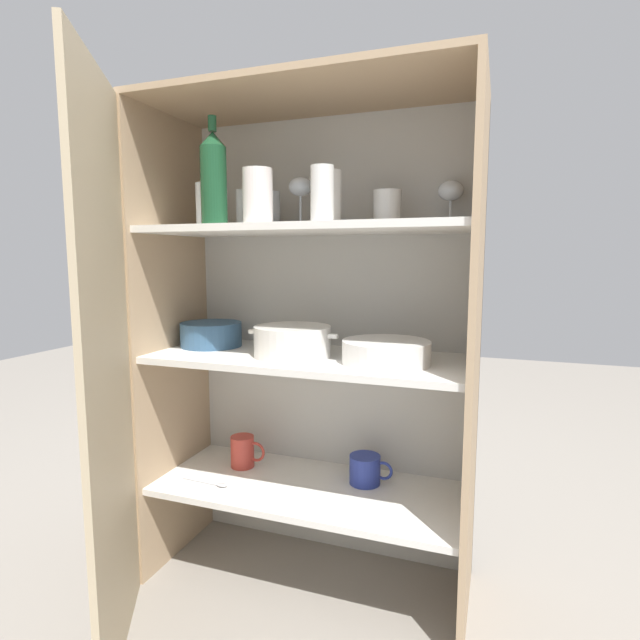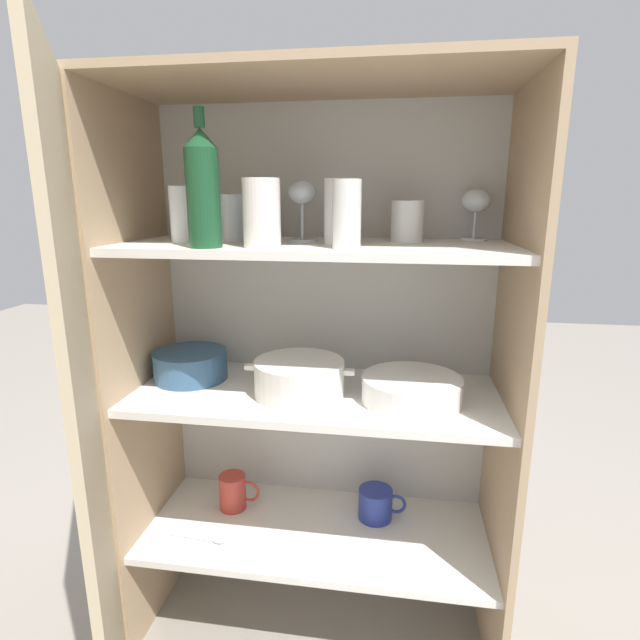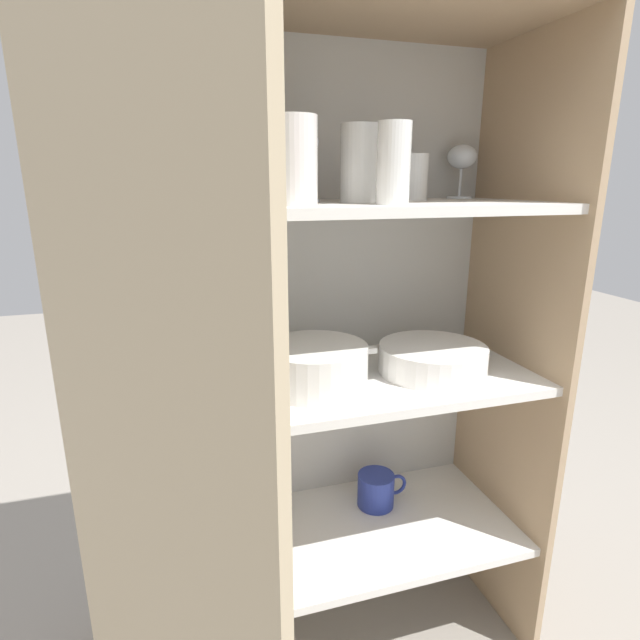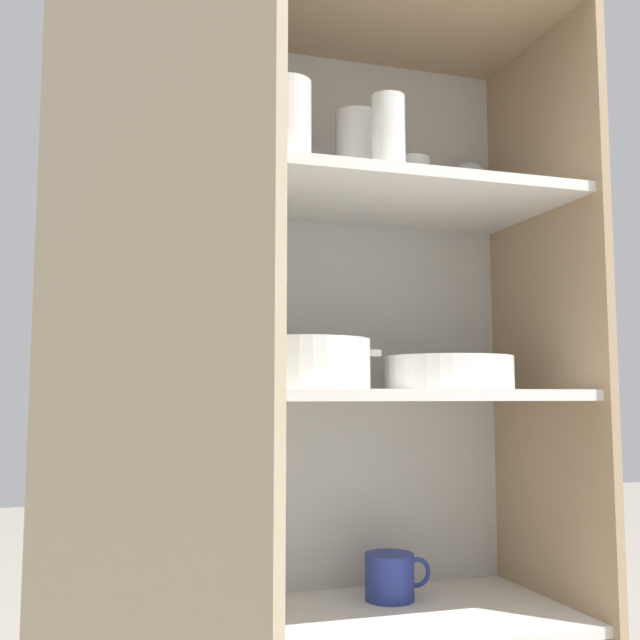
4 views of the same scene
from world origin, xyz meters
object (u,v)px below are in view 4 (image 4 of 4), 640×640
object	(u,v)px
plate_stack_white	(449,373)
mixing_bowl_large	(123,365)
wine_bottle	(220,80)
coffee_mug_primary	(175,591)
casserole_dish	(307,364)

from	to	relation	value
plate_stack_white	mixing_bowl_large	size ratio (longest dim) A/B	1.23
plate_stack_white	mixing_bowl_large	world-z (taller)	mixing_bowl_large
wine_bottle	plate_stack_white	distance (m)	0.67
coffee_mug_primary	casserole_dish	bearing A→B (deg)	-21.48
mixing_bowl_large	coffee_mug_primary	size ratio (longest dim) A/B	1.63
wine_bottle	coffee_mug_primary	bearing A→B (deg)	100.15
wine_bottle	mixing_bowl_large	world-z (taller)	wine_bottle
plate_stack_white	casserole_dish	distance (m)	0.28
wine_bottle	mixing_bowl_large	bearing A→B (deg)	126.72
casserole_dish	coffee_mug_primary	world-z (taller)	casserole_dish
plate_stack_white	casserole_dish	xyz separation A→B (m)	(-0.28, 0.00, 0.01)
casserole_dish	coffee_mug_primary	size ratio (longest dim) A/B	2.29
mixing_bowl_large	casserole_dish	xyz separation A→B (m)	(0.32, -0.07, 0.00)
casserole_dish	plate_stack_white	bearing A→B (deg)	-0.36
wine_bottle	plate_stack_white	world-z (taller)	wine_bottle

